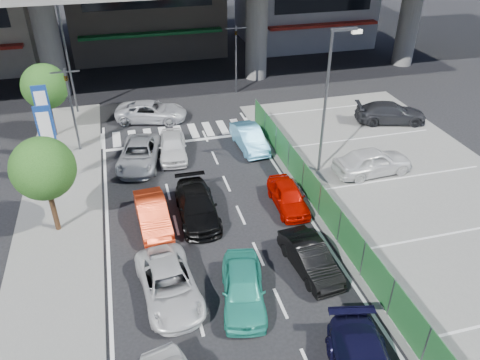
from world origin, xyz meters
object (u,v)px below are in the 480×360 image
object	(u,v)px
signboard_far	(44,114)
tree_near	(43,169)
traffic_light_right	(236,43)
taxi_orange_left	(153,214)
traffic_light_left	(68,90)
crossing_wagon_silver	(151,112)
parked_sedan_dgrey	(391,113)
wagon_silver_front_left	(139,154)
traffic_cone	(296,168)
street_lamp_right	(330,91)
sedan_white_mid_left	(169,285)
taxi_orange_right	(288,196)
sedan_black_mid	(197,206)
signboard_near	(47,136)
street_lamp_left	(68,47)
taxi_teal_mid	(243,288)
parked_sedan_white	(372,161)
tree_far	(45,87)
sedan_white_front_mid	(173,146)
hatch_black_mid_right	(310,258)
kei_truck_front_right	(249,138)

from	to	relation	value
signboard_far	tree_near	size ratio (longest dim) A/B	0.98
traffic_light_right	taxi_orange_left	size ratio (longest dim) A/B	1.32
traffic_light_left	traffic_light_right	distance (m)	13.63
crossing_wagon_silver	parked_sedan_dgrey	world-z (taller)	parked_sedan_dgrey
wagon_silver_front_left	crossing_wagon_silver	distance (m)	6.10
tree_near	traffic_cone	distance (m)	13.10
street_lamp_right	taxi_orange_left	world-z (taller)	street_lamp_right
parked_sedan_dgrey	sedan_white_mid_left	bearing A→B (deg)	141.47
sedan_white_mid_left	taxi_orange_right	bearing A→B (deg)	29.85
parked_sedan_dgrey	sedan_black_mid	bearing A→B (deg)	131.70
signboard_near	signboard_far	bearing A→B (deg)	97.59
traffic_light_left	street_lamp_left	world-z (taller)	street_lamp_left
taxi_teal_mid	taxi_orange_right	xyz separation A→B (m)	(3.85, 5.60, -0.07)
traffic_light_left	parked_sedan_white	size ratio (longest dim) A/B	1.17
tree_far	parked_sedan_dgrey	xyz separation A→B (m)	(22.07, -3.72, -2.64)
signboard_far	sedan_white_mid_left	world-z (taller)	signboard_far
taxi_orange_left	traffic_cone	xyz separation A→B (m)	(8.23, 2.73, -0.25)
traffic_light_left	taxi_orange_left	bearing A→B (deg)	-67.77
traffic_light_right	taxi_orange_right	bearing A→B (deg)	-95.06
street_lamp_right	taxi_orange_right	xyz separation A→B (m)	(-3.08, -2.89, -4.16)
traffic_light_right	taxi_teal_mid	size ratio (longest dim) A/B	1.29
street_lamp_left	tree_far	world-z (taller)	street_lamp_left
signboard_far	taxi_teal_mid	distance (m)	15.77
wagon_silver_front_left	parked_sedan_white	xyz separation A→B (m)	(12.49, -4.47, 0.17)
taxi_orange_left	parked_sedan_dgrey	world-z (taller)	parked_sedan_dgrey
sedan_white_mid_left	taxi_orange_left	distance (m)	4.79
traffic_cone	traffic_light_right	bearing A→B (deg)	90.44
traffic_light_left	traffic_light_right	bearing A→B (deg)	30.89
tree_near	sedan_white_front_mid	world-z (taller)	tree_near
signboard_far	street_lamp_left	bearing A→B (deg)	79.69
signboard_near	taxi_orange_right	xyz separation A→B (m)	(11.29, -4.88, -2.45)
taxi_teal_mid	tree_far	bearing A→B (deg)	126.91
street_lamp_right	hatch_black_mid_right	distance (m)	9.36
kei_truck_front_right	hatch_black_mid_right	bearing A→B (deg)	-95.82
tree_near	parked_sedan_dgrey	world-z (taller)	tree_near
crossing_wagon_silver	street_lamp_right	bearing A→B (deg)	-121.24
taxi_orange_left	tree_near	bearing A→B (deg)	167.31
street_lamp_left	parked_sedan_dgrey	distance (m)	22.19
traffic_light_right	parked_sedan_white	size ratio (longest dim) A/B	1.17
sedan_white_front_mid	crossing_wagon_silver	world-z (taller)	sedan_white_front_mid
kei_truck_front_right	parked_sedan_dgrey	xyz separation A→B (m)	(10.31, 1.05, 0.09)
signboard_far	hatch_black_mid_right	world-z (taller)	signboard_far
traffic_cone	sedan_white_front_mid	bearing A→B (deg)	148.62
sedan_white_front_mid	traffic_light_left	bearing A→B (deg)	164.24
tree_near	sedan_black_mid	size ratio (longest dim) A/B	1.07
signboard_near	wagon_silver_front_left	distance (m)	5.22
tree_near	taxi_orange_left	xyz separation A→B (m)	(4.37, -0.73, -2.74)
tree_far	sedan_black_mid	xyz separation A→B (m)	(7.32, -11.08, -2.74)
taxi_orange_right	crossing_wagon_silver	distance (m)	13.44
street_lamp_left	signboard_near	distance (m)	10.19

